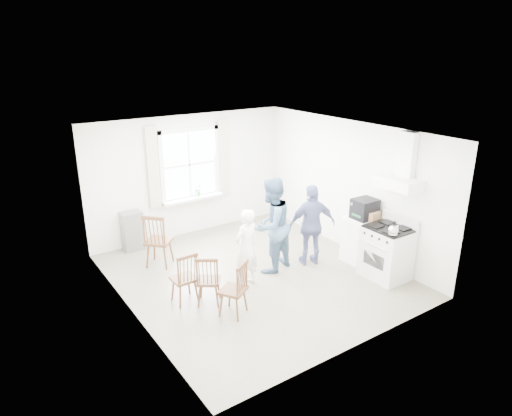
{
  "coord_description": "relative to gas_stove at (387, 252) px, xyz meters",
  "views": [
    {
      "loc": [
        -4.13,
        -6.11,
        3.91
      ],
      "look_at": [
        0.17,
        0.2,
        1.2
      ],
      "focal_mm": 32.0,
      "sensor_mm": 36.0,
      "label": 1
    }
  ],
  "objects": [
    {
      "name": "window_assembly",
      "position": [
        -1.91,
        3.8,
        0.98
      ],
      "size": [
        1.88,
        0.24,
        1.7
      ],
      "color": "white",
      "rests_on": "room_shell"
    },
    {
      "name": "windsor_chair_c",
      "position": [
        -2.83,
        0.42,
        0.06
      ],
      "size": [
        0.51,
        0.51,
        0.9
      ],
      "color": "#492A17",
      "rests_on": "ground"
    },
    {
      "name": "gas_stove",
      "position": [
        0.0,
        0.0,
        0.0
      ],
      "size": [
        0.68,
        0.76,
        1.12
      ],
      "color": "silver",
      "rests_on": "ground"
    },
    {
      "name": "person_mid",
      "position": [
        -1.53,
        1.38,
        0.39
      ],
      "size": [
        1.07,
        1.07,
        1.76
      ],
      "primitive_type": "imported",
      "rotation": [
        0.0,
        0.0,
        3.44
      ],
      "color": "#496888",
      "rests_on": "ground"
    },
    {
      "name": "shelf_unit",
      "position": [
        -3.31,
        3.68,
        -0.08
      ],
      "size": [
        0.4,
        0.3,
        0.8
      ],
      "primitive_type": "cube",
      "color": "gray",
      "rests_on": "ground"
    },
    {
      "name": "kettle",
      "position": [
        -0.22,
        -0.26,
        0.55
      ],
      "size": [
        0.18,
        0.18,
        0.25
      ],
      "color": "silver",
      "rests_on": "gas_stove"
    },
    {
      "name": "stereo_stack",
      "position": [
        0.07,
        0.65,
        0.6
      ],
      "size": [
        0.43,
        0.39,
        0.37
      ],
      "color": "black",
      "rests_on": "low_cabinet"
    },
    {
      "name": "person_right",
      "position": [
        -0.75,
        1.16,
        0.29
      ],
      "size": [
        1.17,
        1.17,
        1.56
      ],
      "primitive_type": "imported",
      "rotation": [
        0.0,
        0.0,
        2.8
      ],
      "color": "navy",
      "rests_on": "ground"
    },
    {
      "name": "low_cabinet",
      "position": [
        0.07,
        0.7,
        -0.03
      ],
      "size": [
        0.5,
        0.55,
        0.9
      ],
      "primitive_type": "cube",
      "color": "white",
      "rests_on": "ground"
    },
    {
      "name": "potted_plant",
      "position": [
        -1.78,
        3.71,
        0.52
      ],
      "size": [
        0.21,
        0.21,
        0.3
      ],
      "primitive_type": "imported",
      "rotation": [
        0.0,
        0.0,
        0.3
      ],
      "color": "#377C38",
      "rests_on": "window_assembly"
    },
    {
      "name": "cardboard_box",
      "position": [
        0.12,
        0.5,
        0.5
      ],
      "size": [
        0.29,
        0.22,
        0.17
      ],
      "primitive_type": "cube",
      "rotation": [
        0.0,
        0.0,
        0.12
      ],
      "color": "#9E744C",
      "rests_on": "low_cabinet"
    },
    {
      "name": "person_left",
      "position": [
        -2.22,
        1.14,
        0.21
      ],
      "size": [
        0.62,
        0.62,
        1.39
      ],
      "primitive_type": "imported",
      "rotation": [
        0.0,
        0.0,
        3.4
      ],
      "color": "white",
      "rests_on": "ground"
    },
    {
      "name": "windsor_chair_b",
      "position": [
        -3.09,
        0.92,
        0.04
      ],
      "size": [
        0.5,
        0.5,
        0.86
      ],
      "color": "#492A17",
      "rests_on": "ground"
    },
    {
      "name": "range_hood",
      "position": [
        0.16,
        -0.0,
        1.42
      ],
      "size": [
        0.45,
        0.76,
        0.94
      ],
      "color": "white",
      "rests_on": "room_shell"
    },
    {
      "name": "room_shell",
      "position": [
        -1.91,
        1.35,
        0.82
      ],
      "size": [
        4.62,
        5.12,
        2.64
      ],
      "color": "gray",
      "rests_on": "ground"
    },
    {
      "name": "windsor_chair_a",
      "position": [
        -3.34,
        1.16,
        0.06
      ],
      "size": [
        0.38,
        0.37,
        0.89
      ],
      "color": "#492A17",
      "rests_on": "ground"
    },
    {
      "name": "windsor_chair_d",
      "position": [
        -3.23,
        2.64,
        0.16
      ],
      "size": [
        0.62,
        0.62,
        1.05
      ],
      "color": "#492A17",
      "rests_on": "ground"
    }
  ]
}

